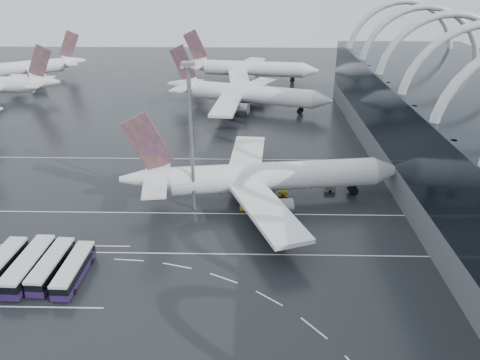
{
  "coord_description": "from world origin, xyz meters",
  "views": [
    {
      "loc": [
        10.62,
        -68.25,
        44.75
      ],
      "look_at": [
        8.86,
        12.68,
        7.0
      ],
      "focal_mm": 35.0,
      "sensor_mm": 36.0,
      "label": 1
    }
  ],
  "objects_px": {
    "gse_cart_belly_a": "(283,193)",
    "floodlight_mast": "(190,121)",
    "airliner_main": "(260,178)",
    "gse_cart_belly_e": "(283,170)",
    "jet_remote_far": "(35,67)",
    "bus_row_near_c": "(52,266)",
    "airliner_gate_c": "(246,69)",
    "jet_remote_mid": "(1,85)",
    "bus_row_near_b": "(29,266)",
    "gse_cart_belly_c": "(246,206)",
    "bus_row_near_d": "(74,270)",
    "airliner_gate_b": "(243,94)",
    "gse_cart_belly_d": "(330,188)"
  },
  "relations": [
    {
      "from": "bus_row_near_d",
      "to": "gse_cart_belly_d",
      "type": "xyz_separation_m",
      "value": [
        44.33,
        31.71,
        -1.01
      ]
    },
    {
      "from": "airliner_main",
      "to": "bus_row_near_d",
      "type": "relative_size",
      "value": 4.76
    },
    {
      "from": "airliner_main",
      "to": "gse_cart_belly_d",
      "type": "relative_size",
      "value": 25.07
    },
    {
      "from": "gse_cart_belly_a",
      "to": "jet_remote_far",
      "type": "bearing_deg",
      "value": 132.25
    },
    {
      "from": "bus_row_near_b",
      "to": "gse_cart_belly_c",
      "type": "relative_size",
      "value": 5.44
    },
    {
      "from": "jet_remote_mid",
      "to": "bus_row_near_c",
      "type": "distance_m",
      "value": 119.85
    },
    {
      "from": "bus_row_near_d",
      "to": "gse_cart_belly_d",
      "type": "distance_m",
      "value": 54.52
    },
    {
      "from": "jet_remote_mid",
      "to": "airliner_main",
      "type": "bearing_deg",
      "value": 138.31
    },
    {
      "from": "gse_cart_belly_a",
      "to": "gse_cart_belly_d",
      "type": "bearing_deg",
      "value": 13.03
    },
    {
      "from": "airliner_gate_b",
      "to": "bus_row_near_b",
      "type": "height_order",
      "value": "airliner_gate_b"
    },
    {
      "from": "bus_row_near_b",
      "to": "airliner_gate_c",
      "type": "bearing_deg",
      "value": -11.62
    },
    {
      "from": "jet_remote_far",
      "to": "gse_cart_belly_a",
      "type": "relative_size",
      "value": 21.22
    },
    {
      "from": "airliner_main",
      "to": "airliner_gate_b",
      "type": "height_order",
      "value": "airliner_gate_b"
    },
    {
      "from": "gse_cart_belly_a",
      "to": "jet_remote_mid",
      "type": "bearing_deg",
      "value": 141.7
    },
    {
      "from": "airliner_main",
      "to": "gse_cart_belly_e",
      "type": "xyz_separation_m",
      "value": [
        5.56,
        13.63,
        -4.28
      ]
    },
    {
      "from": "gse_cart_belly_d",
      "to": "airliner_gate_b",
      "type": "bearing_deg",
      "value": 107.39
    },
    {
      "from": "jet_remote_far",
      "to": "gse_cart_belly_a",
      "type": "xyz_separation_m",
      "value": [
        97.5,
        -107.35,
        -4.37
      ]
    },
    {
      "from": "floodlight_mast",
      "to": "airliner_gate_b",
      "type": "bearing_deg",
      "value": 83.01
    },
    {
      "from": "jet_remote_mid",
      "to": "gse_cart_belly_a",
      "type": "distance_m",
      "value": 122.87
    },
    {
      "from": "gse_cart_belly_a",
      "to": "gse_cart_belly_c",
      "type": "bearing_deg",
      "value": -141.48
    },
    {
      "from": "bus_row_near_b",
      "to": "bus_row_near_c",
      "type": "bearing_deg",
      "value": -83.57
    },
    {
      "from": "gse_cart_belly_d",
      "to": "gse_cart_belly_e",
      "type": "bearing_deg",
      "value": 135.45
    },
    {
      "from": "jet_remote_mid",
      "to": "bus_row_near_c",
      "type": "height_order",
      "value": "jet_remote_mid"
    },
    {
      "from": "bus_row_near_c",
      "to": "gse_cart_belly_a",
      "type": "xyz_separation_m",
      "value": [
        37.92,
        28.49,
        -1.16
      ]
    },
    {
      "from": "bus_row_near_b",
      "to": "gse_cart_belly_d",
      "type": "xyz_separation_m",
      "value": [
        51.62,
        31.12,
        -1.19
      ]
    },
    {
      "from": "gse_cart_belly_e",
      "to": "jet_remote_mid",
      "type": "bearing_deg",
      "value": 146.46
    },
    {
      "from": "airliner_main",
      "to": "bus_row_near_b",
      "type": "xyz_separation_m",
      "value": [
        -36.55,
        -26.85,
        -3.11
      ]
    },
    {
      "from": "jet_remote_far",
      "to": "gse_cart_belly_e",
      "type": "distance_m",
      "value": 137.17
    },
    {
      "from": "bus_row_near_b",
      "to": "bus_row_near_c",
      "type": "distance_m",
      "value": 3.46
    },
    {
      "from": "jet_remote_far",
      "to": "airliner_main",
      "type": "bearing_deg",
      "value": 101.02
    },
    {
      "from": "gse_cart_belly_a",
      "to": "floodlight_mast",
      "type": "bearing_deg",
      "value": -160.81
    },
    {
      "from": "airliner_gate_c",
      "to": "bus_row_near_b",
      "type": "height_order",
      "value": "airliner_gate_c"
    },
    {
      "from": "airliner_main",
      "to": "airliner_gate_c",
      "type": "relative_size",
      "value": 1.02
    },
    {
      "from": "airliner_main",
      "to": "gse_cart_belly_e",
      "type": "height_order",
      "value": "airliner_main"
    },
    {
      "from": "airliner_main",
      "to": "airliner_gate_c",
      "type": "xyz_separation_m",
      "value": [
        -3.86,
        106.67,
        0.15
      ]
    },
    {
      "from": "airliner_gate_c",
      "to": "jet_remote_mid",
      "type": "relative_size",
      "value": 1.3
    },
    {
      "from": "jet_remote_far",
      "to": "bus_row_near_b",
      "type": "height_order",
      "value": "jet_remote_far"
    },
    {
      "from": "airliner_main",
      "to": "bus_row_near_c",
      "type": "bearing_deg",
      "value": -149.46
    },
    {
      "from": "airliner_gate_b",
      "to": "jet_remote_far",
      "type": "height_order",
      "value": "airliner_gate_b"
    },
    {
      "from": "airliner_gate_b",
      "to": "gse_cart_belly_e",
      "type": "bearing_deg",
      "value": -61.22
    },
    {
      "from": "airliner_main",
      "to": "airliner_gate_b",
      "type": "xyz_separation_m",
      "value": [
        -4.48,
        66.69,
        0.08
      ]
    },
    {
      "from": "bus_row_near_b",
      "to": "jet_remote_mid",
      "type": "bearing_deg",
      "value": 29.82
    },
    {
      "from": "bus_row_near_c",
      "to": "floodlight_mast",
      "type": "distance_m",
      "value": 34.14
    },
    {
      "from": "airliner_main",
      "to": "bus_row_near_c",
      "type": "relative_size",
      "value": 4.64
    },
    {
      "from": "airliner_gate_b",
      "to": "gse_cart_belly_a",
      "type": "bearing_deg",
      "value": -63.77
    },
    {
      "from": "airliner_gate_b",
      "to": "bus_row_near_c",
      "type": "height_order",
      "value": "airliner_gate_b"
    },
    {
      "from": "bus_row_near_c",
      "to": "bus_row_near_d",
      "type": "relative_size",
      "value": 1.03
    },
    {
      "from": "airliner_gate_b",
      "to": "gse_cart_belly_c",
      "type": "distance_m",
      "value": 71.03
    },
    {
      "from": "bus_row_near_d",
      "to": "bus_row_near_b",
      "type": "bearing_deg",
      "value": 86.65
    },
    {
      "from": "bus_row_near_b",
      "to": "gse_cart_belly_e",
      "type": "height_order",
      "value": "bus_row_near_b"
    }
  ]
}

